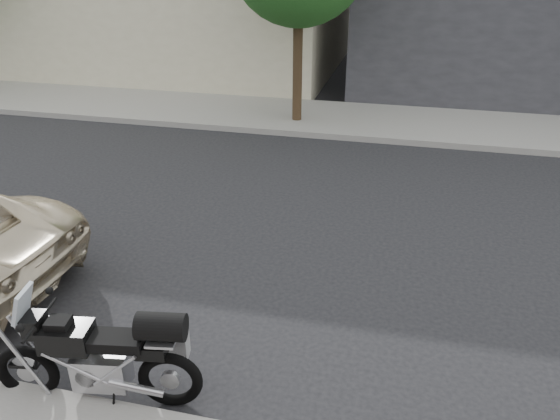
# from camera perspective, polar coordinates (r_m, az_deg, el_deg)

# --- Properties ---
(ground) EXTENTS (120.00, 120.00, 0.00)m
(ground) POSITION_cam_1_polar(r_m,az_deg,el_deg) (8.83, 6.40, -3.49)
(ground) COLOR black
(ground) RESTS_ON ground
(far_sidewalk) EXTENTS (44.00, 3.00, 0.15)m
(far_sidewalk) POSITION_cam_1_polar(r_m,az_deg,el_deg) (14.79, 9.87, 9.08)
(far_sidewalk) COLOR gray
(far_sidewalk) RESTS_ON ground
(motorcycle) EXTENTS (2.17, 0.92, 1.38)m
(motorcycle) POSITION_cam_1_polar(r_m,az_deg,el_deg) (5.97, -17.39, -14.27)
(motorcycle) COLOR black
(motorcycle) RESTS_ON ground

